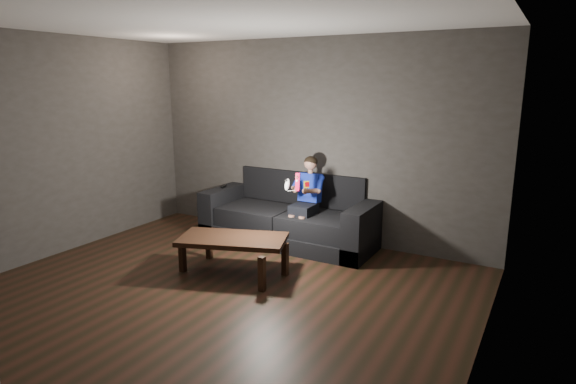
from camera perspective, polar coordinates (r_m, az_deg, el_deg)
The scene contains 11 objects.
floor at distance 4.87m, azimuth -10.84°, elevation -13.25°, with size 5.00×5.00×0.00m, color black.
back_wall at distance 6.52m, azimuth 2.97°, elevation 6.08°, with size 5.00×0.04×2.70m, color #3A3632.
left_wall at distance 6.36m, azimuth -28.96°, elevation 4.29°, with size 0.04×5.00×2.70m, color #3A3632.
right_wall at distance 3.41m, azimuth 22.17°, elevation -1.33°, with size 0.04×5.00×2.70m, color #3A3632.
ceiling at distance 4.41m, azimuth -12.42°, elevation 20.06°, with size 5.00×5.00×0.02m, color white.
sofa at distance 6.55m, azimuth 0.41°, elevation -3.27°, with size 2.36×1.02×0.91m.
child at distance 6.26m, azimuth 2.24°, elevation 0.01°, with size 0.42×0.51×1.03m.
wii_remote_red at distance 5.83m, azimuth 1.16°, elevation 1.21°, with size 0.07×0.09×0.22m.
nunchuk_white at distance 5.92m, azimuth -0.09°, elevation 0.89°, with size 0.08×0.10×0.16m.
wii_remote_black at distance 6.96m, azimuth -7.63°, elevation 0.65°, with size 0.07×0.15×0.03m.
coffee_table at distance 5.46m, azimuth -6.56°, elevation -5.90°, with size 1.31×0.96×0.43m.
Camera 1 is at (2.88, -3.30, 2.14)m, focal length 30.00 mm.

